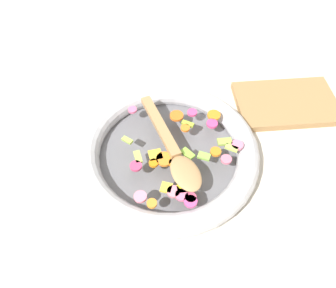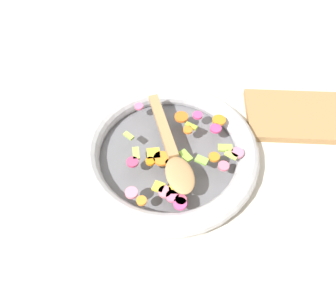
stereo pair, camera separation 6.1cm
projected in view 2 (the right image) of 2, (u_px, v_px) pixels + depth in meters
ground_plane at (168, 157)px, 0.75m from camera, size 4.00×4.00×0.00m
skillet at (168, 152)px, 0.74m from camera, size 0.41×0.41×0.05m
chopped_vegetables at (181, 157)px, 0.69m from camera, size 0.27×0.28×0.01m
wooden_spoon at (172, 151)px, 0.69m from camera, size 0.12×0.27×0.01m
cutting_board at (298, 116)px, 0.82m from camera, size 0.26×0.16×0.02m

